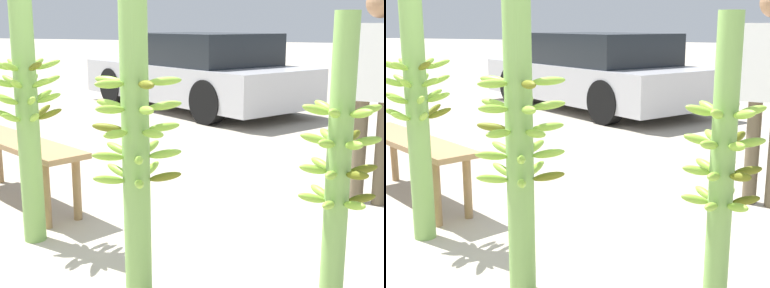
{
  "view_description": "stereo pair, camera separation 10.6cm",
  "coord_description": "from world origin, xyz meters",
  "views": [
    {
      "loc": [
        1.3,
        -2.15,
        1.37
      ],
      "look_at": [
        0.13,
        0.52,
        0.72
      ],
      "focal_mm": 50.0,
      "sensor_mm": 36.0,
      "label": 1
    },
    {
      "loc": [
        1.4,
        -2.11,
        1.37
      ],
      "look_at": [
        0.13,
        0.52,
        0.72
      ],
      "focal_mm": 50.0,
      "sensor_mm": 36.0,
      "label": 2
    }
  ],
  "objects": [
    {
      "name": "vendor_person",
      "position": [
        0.95,
        2.08,
        0.99
      ],
      "size": [
        0.57,
        0.22,
        1.64
      ],
      "rotation": [
        0.0,
        0.0,
        -0.09
      ],
      "color": "brown",
      "rests_on": "ground_plane"
    },
    {
      "name": "parked_car",
      "position": [
        -2.2,
        5.97,
        0.6
      ],
      "size": [
        4.47,
        3.44,
        1.24
      ],
      "rotation": [
        0.0,
        0.0,
        1.09
      ],
      "color": "#B7B7BC",
      "rests_on": "ground_plane"
    },
    {
      "name": "banana_stalk_center",
      "position": [
        0.01,
        0.09,
        0.78
      ],
      "size": [
        0.46,
        0.47,
        1.52
      ],
      "color": "#7AA851",
      "rests_on": "ground_plane"
    },
    {
      "name": "market_bench",
      "position": [
        -1.55,
        0.99,
        0.43
      ],
      "size": [
        1.57,
        0.91,
        0.51
      ],
      "rotation": [
        0.0,
        0.0,
        -0.4
      ],
      "color": "#99754C",
      "rests_on": "ground_plane"
    },
    {
      "name": "banana_stalk_right",
      "position": [
        0.96,
        0.36,
        0.73
      ],
      "size": [
        0.38,
        0.38,
        1.44
      ],
      "color": "#7AA851",
      "rests_on": "ground_plane"
    },
    {
      "name": "banana_stalk_left",
      "position": [
        -0.95,
        0.43,
        0.82
      ],
      "size": [
        0.44,
        0.44,
        1.58
      ],
      "color": "#7AA851",
      "rests_on": "ground_plane"
    }
  ]
}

